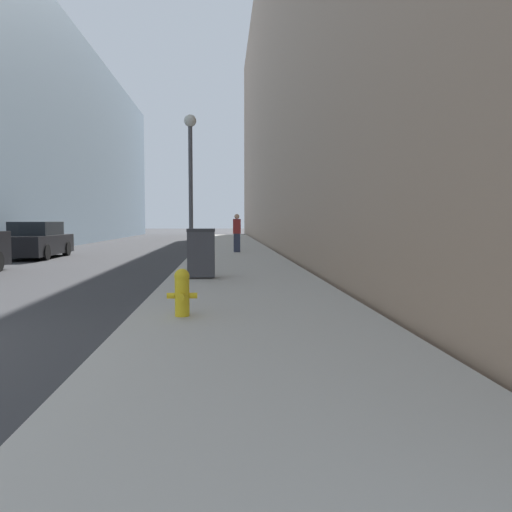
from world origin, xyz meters
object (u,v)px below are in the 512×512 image
fire_hydrant (182,291)px  trash_bin (201,253)px  lamppost (191,172)px  pedestrian_on_sidewalk (237,233)px  parked_sedan_near (37,241)px

fire_hydrant → trash_bin: trash_bin is taller
lamppost → pedestrian_on_sidewalk: bearing=73.8°
fire_hydrant → lamppost: 10.20m
lamppost → pedestrian_on_sidewalk: size_ratio=2.85×
pedestrian_on_sidewalk → fire_hydrant: bearing=-94.6°
fire_hydrant → parked_sedan_near: bearing=117.2°
lamppost → parked_sedan_near: (-6.88, 4.52, -2.55)m
parked_sedan_near → fire_hydrant: bearing=-62.8°
lamppost → parked_sedan_near: size_ratio=1.12×
lamppost → parked_sedan_near: 8.62m
trash_bin → pedestrian_on_sidewalk: bearing=83.6°
trash_bin → pedestrian_on_sidewalk: 10.69m
fire_hydrant → lamppost: size_ratio=0.14×
trash_bin → lamppost: size_ratio=0.25×
parked_sedan_near → pedestrian_on_sidewalk: 8.76m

